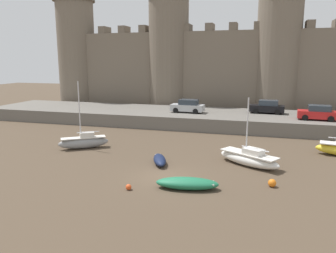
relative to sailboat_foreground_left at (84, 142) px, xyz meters
The scene contains 12 objects.
ground_plane 10.80m from the sailboat_foreground_left, 29.24° to the right, with size 160.00×160.00×0.00m, color #4C3D2D.
quay_road 17.28m from the sailboat_foreground_left, 57.00° to the left, with size 59.98×10.00×1.57m, color #666059.
castle 26.43m from the sailboat_foreground_left, 68.21° to the left, with size 54.73×6.75×21.35m.
sailboat_foreground_left is the anchor object (origin of this frame).
sailboat_midflat_right 14.90m from the sailboat_foreground_left, ahead, with size 5.22×3.98×5.25m.
rowboat_near_channel_right 13.25m from the sailboat_foreground_left, 31.23° to the right, with size 4.14×1.99×0.71m.
rowboat_near_channel_left 8.52m from the sailboat_foreground_left, 17.29° to the right, with size 1.98×2.98×0.65m.
mooring_buoy_off_centre 17.27m from the sailboat_foreground_left, 17.03° to the right, with size 0.52×0.52×0.52m, color orange.
mooring_buoy_mid_mud 11.26m from the sailboat_foreground_left, 45.86° to the right, with size 0.36×0.36×0.36m, color #E04C1E.
car_quay_west 15.35m from the sailboat_foreground_left, 63.89° to the left, with size 4.20×2.08×1.62m.
car_quay_east 24.96m from the sailboat_foreground_left, 30.05° to the left, with size 4.20×2.08×1.62m.
car_quay_centre_east 22.73m from the sailboat_foreground_left, 44.08° to the left, with size 4.20×2.08×1.62m.
Camera 1 is at (6.16, -20.72, 7.98)m, focal length 35.00 mm.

